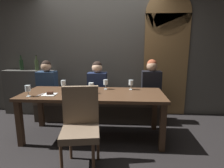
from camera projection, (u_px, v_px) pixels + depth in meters
name	position (u px, v px, depth m)	size (l,w,h in m)	color
ground	(94.00, 136.00, 3.04)	(9.00, 9.00, 0.00)	black
back_wall_tiled	(102.00, 44.00, 3.93)	(6.00, 0.12, 3.00)	#4C4944
arched_door	(166.00, 51.00, 3.80)	(0.90, 0.05, 2.55)	olive
back_counter	(31.00, 92.00, 4.06)	(1.10, 0.28, 0.95)	#413E3A
dining_table	(93.00, 98.00, 2.91)	(2.20, 0.84, 0.74)	#412B1C
banquette_bench	(99.00, 109.00, 3.68)	(2.50, 0.44, 0.45)	#312A23
chair_near_side	(81.00, 122.00, 2.22)	(0.50, 0.50, 0.98)	#4C3321
diner_redhead	(47.00, 80.00, 3.65)	(0.36, 0.24, 0.74)	navy
diner_bearded	(97.00, 81.00, 3.54)	(0.36, 0.24, 0.73)	#192342
diner_far_end	(151.00, 81.00, 3.52)	(0.36, 0.24, 0.77)	black
wine_bottle_dark_red	(22.00, 65.00, 3.97)	(0.08, 0.08, 0.33)	black
wine_bottle_pale_label	(37.00, 65.00, 3.92)	(0.08, 0.08, 0.33)	#384728
wine_glass_far_left	(91.00, 86.00, 2.85)	(0.08, 0.08, 0.16)	silver
wine_glass_center_back	(131.00, 83.00, 3.08)	(0.08, 0.08, 0.16)	silver
wine_glass_near_left	(63.00, 83.00, 3.06)	(0.08, 0.08, 0.16)	silver
wine_glass_center_front	(106.00, 83.00, 3.12)	(0.08, 0.08, 0.16)	silver
wine_glass_end_right	(28.00, 89.00, 2.67)	(0.08, 0.08, 0.16)	silver
espresso_cup	(89.00, 96.00, 2.61)	(0.12, 0.12, 0.06)	white
dessert_plate	(50.00, 94.00, 2.76)	(0.19, 0.19, 0.05)	white
fork_on_table	(40.00, 95.00, 2.76)	(0.02, 0.17, 0.01)	silver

